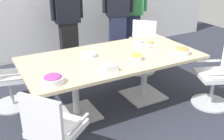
% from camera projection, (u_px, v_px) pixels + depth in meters
% --- Properties ---
extents(ground_plane, '(10.00, 10.00, 0.01)m').
position_uv_depth(ground_plane, '(112.00, 105.00, 3.90)').
color(ground_plane, '#2D303D').
extents(conference_table, '(2.40, 1.20, 0.75)m').
position_uv_depth(conference_table, '(112.00, 65.00, 3.65)').
color(conference_table, '#CCB793').
rests_on(conference_table, ground).
extents(office_chair_0, '(0.66, 0.66, 0.91)m').
position_uv_depth(office_chair_0, '(5.00, 80.00, 3.71)').
color(office_chair_0, silver).
rests_on(office_chair_0, ground).
extents(office_chair_1, '(0.76, 0.76, 0.91)m').
position_uv_depth(office_chair_1, '(54.00, 136.00, 2.58)').
color(office_chair_1, silver).
rests_on(office_chair_1, ground).
extents(office_chair_2, '(0.71, 0.71, 0.91)m').
position_uv_depth(office_chair_2, '(217.00, 79.00, 3.76)').
color(office_chair_2, silver).
rests_on(office_chair_2, ground).
extents(office_chair_3, '(0.76, 0.76, 0.91)m').
position_uv_depth(office_chair_3, '(142.00, 50.00, 4.90)').
color(office_chair_3, silver).
rests_on(office_chair_3, ground).
extents(person_standing_0, '(0.61, 0.24, 1.77)m').
position_uv_depth(person_standing_0, '(68.00, 18.00, 4.93)').
color(person_standing_0, black).
rests_on(person_standing_0, ground).
extents(person_standing_1, '(0.61, 0.34, 1.88)m').
position_uv_depth(person_standing_1, '(118.00, 11.00, 5.23)').
color(person_standing_1, '#232842').
rests_on(person_standing_1, ground).
extents(person_standing_2, '(0.59, 0.37, 1.82)m').
position_uv_depth(person_standing_2, '(132.00, 10.00, 5.48)').
color(person_standing_2, '#232842').
rests_on(person_standing_2, ground).
extents(snack_bowl_candy_mix, '(0.23, 0.23, 0.10)m').
position_uv_depth(snack_bowl_candy_mix, '(53.00, 79.00, 2.84)').
color(snack_bowl_candy_mix, white).
rests_on(snack_bowl_candy_mix, conference_table).
extents(snack_bowl_chips_yellow, '(0.18, 0.18, 0.08)m').
position_uv_depth(snack_bowl_chips_yellow, '(136.00, 57.00, 3.48)').
color(snack_bowl_chips_yellow, white).
rests_on(snack_bowl_chips_yellow, conference_table).
extents(snack_bowl_cookies, '(0.23, 0.23, 0.10)m').
position_uv_depth(snack_bowl_cookies, '(182.00, 51.00, 3.68)').
color(snack_bowl_cookies, white).
rests_on(snack_bowl_cookies, conference_table).
extents(donut_platter, '(0.32, 0.32, 0.04)m').
position_uv_depth(donut_platter, '(144.00, 44.00, 4.02)').
color(donut_platter, white).
rests_on(donut_platter, conference_table).
extents(plate_stack, '(0.21, 0.21, 0.05)m').
position_uv_depth(plate_stack, '(89.00, 55.00, 3.59)').
color(plate_stack, white).
rests_on(plate_stack, conference_table).
extents(napkin_pile, '(0.15, 0.15, 0.08)m').
position_uv_depth(napkin_pile, '(110.00, 67.00, 3.15)').
color(napkin_pile, white).
rests_on(napkin_pile, conference_table).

